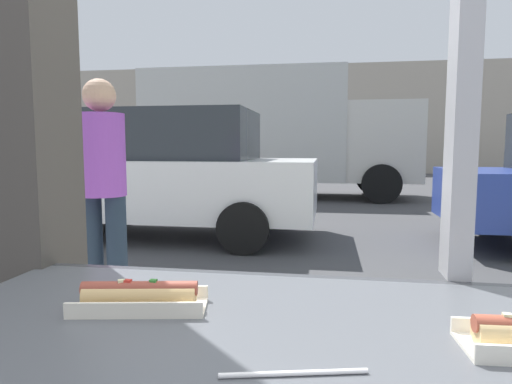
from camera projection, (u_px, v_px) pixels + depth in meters
ground_plane at (341, 211)px, 8.87m from camera, size 60.00×60.00×0.00m
sidewalk_strip at (374, 360)px, 2.58m from camera, size 16.00×2.80×0.12m
building_facade_far at (334, 119)px, 22.12m from camera, size 28.00×1.20×5.28m
hotdog_tray_far at (140, 297)px, 0.78m from camera, size 0.25×0.13×0.05m
loose_straw at (294, 373)px, 0.56m from camera, size 0.19×0.05×0.01m
parked_car_white at (165, 174)px, 6.36m from camera, size 4.39×1.98×1.80m
box_truck at (272, 131)px, 11.38m from camera, size 6.80×2.44×3.18m
pedestrian at (102, 182)px, 3.02m from camera, size 0.32×0.32×1.63m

